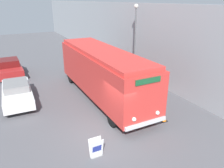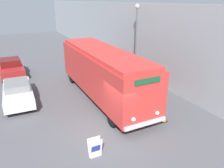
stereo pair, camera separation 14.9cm
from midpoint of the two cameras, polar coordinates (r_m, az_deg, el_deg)
The scene contains 8 objects.
ground_plane at distance 11.79m, azimuth -2.03°, elevation -12.90°, with size 80.00×80.00×0.00m, color #56565B.
building_wall_right at distance 22.15m, azimuth 3.28°, elevation 12.31°, with size 0.30×60.00×6.33m.
vintage_bus at distance 15.20m, azimuth -2.78°, elevation 3.38°, with size 2.65×10.59×3.46m.
sign_board at distance 10.14m, azimuth -4.59°, elevation -16.37°, with size 0.60×0.34×0.91m.
streetlamp at distance 18.85m, azimuth 5.87°, elevation 13.46°, with size 0.36×0.36×6.27m.
parked_car_near at distance 16.16m, azimuth -23.81°, elevation -1.95°, with size 1.98×4.79×1.42m.
parked_car_mid at distance 21.84m, azimuth -25.37°, elevation 3.77°, with size 2.06×4.17×1.61m.
traffic_cone at distance 13.11m, azimuth 13.09°, elevation -8.48°, with size 0.36×0.36×0.48m.
Camera 1 is at (-4.17, -8.81, 6.63)m, focal length 35.00 mm.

